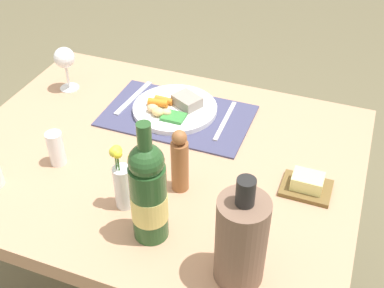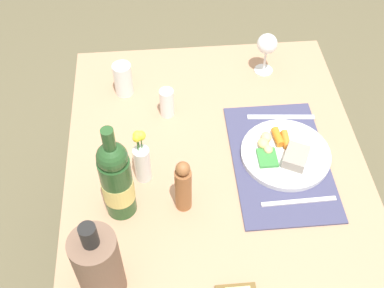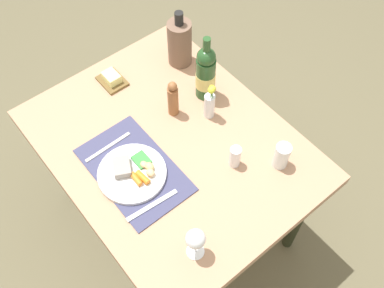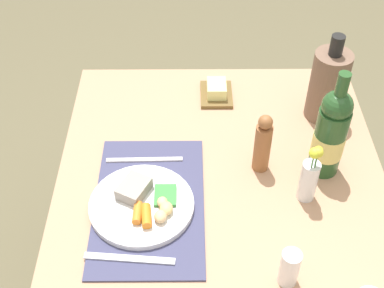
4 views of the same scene
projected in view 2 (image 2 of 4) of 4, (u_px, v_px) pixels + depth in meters
name	position (u px, v px, depth m)	size (l,w,h in m)	color
ground_plane	(210.00, 276.00, 1.99)	(8.00, 8.00, 0.00)	brown
dining_table	(216.00, 183.00, 1.49)	(1.15, 0.89, 0.72)	tan
placemat	(280.00, 161.00, 1.45)	(0.46, 0.28, 0.01)	#3E3F61
dinner_plate	(285.00, 153.00, 1.45)	(0.27, 0.27, 0.05)	white
fork	(299.00, 201.00, 1.35)	(0.01, 0.21, 0.01)	silver
knife	(281.00, 117.00, 1.56)	(0.02, 0.22, 0.01)	silver
cooler_bottle	(98.00, 265.00, 1.12)	(0.11, 0.11, 0.28)	brown
salt_shaker	(167.00, 103.00, 1.55)	(0.05, 0.05, 0.10)	white
water_tumbler	(123.00, 81.00, 1.61)	(0.06, 0.06, 0.12)	silver
pepper_mill	(183.00, 186.00, 1.29)	(0.05, 0.05, 0.19)	brown
wine_glass	(267.00, 45.00, 1.64)	(0.07, 0.07, 0.15)	white
wine_bottle	(117.00, 180.00, 1.25)	(0.09, 0.09, 0.32)	#254D24
flower_vase	(142.00, 160.00, 1.36)	(0.05, 0.05, 0.19)	silver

